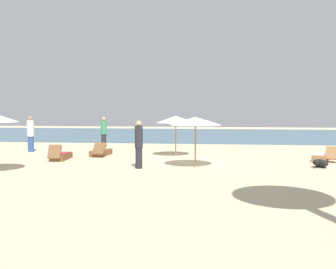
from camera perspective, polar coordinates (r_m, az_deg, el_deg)
ground_plane at (r=17.00m, az=4.12°, el=-4.29°), size 60.00×60.00×0.00m
ocean_water at (r=33.90m, az=5.26°, el=-0.04°), size 48.00×16.00×0.06m
umbrella_1 at (r=19.62m, az=1.11°, el=2.18°), size 1.94×1.94×1.99m
umbrella_2 at (r=16.17m, az=3.94°, el=1.93°), size 2.07×2.07×2.03m
lounger_0 at (r=19.35m, az=21.21°, el=-3.00°), size 1.22×1.77×0.70m
lounger_2 at (r=20.15m, az=-9.58°, el=-2.52°), size 0.83×1.74×0.71m
lounger_3 at (r=19.04m, az=-15.08°, el=-2.97°), size 0.67×1.65×0.75m
person_0 at (r=15.80m, az=-4.20°, el=-1.35°), size 0.32×0.32×1.90m
person_1 at (r=22.75m, az=-19.04°, el=0.11°), size 0.50×0.50×1.93m
person_2 at (r=24.31m, az=-9.17°, el=0.37°), size 0.40×0.40×1.80m
dog at (r=17.15m, az=20.87°, el=-3.84°), size 0.70×0.74×0.36m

